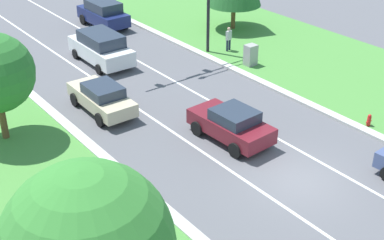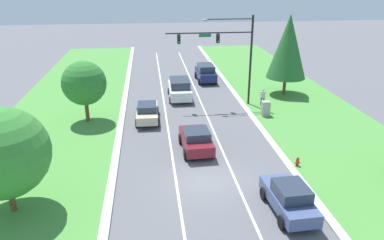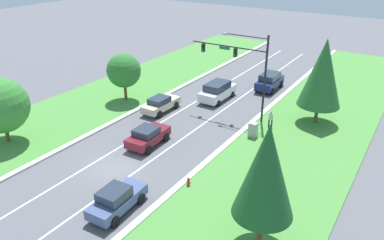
{
  "view_description": "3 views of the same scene",
  "coord_description": "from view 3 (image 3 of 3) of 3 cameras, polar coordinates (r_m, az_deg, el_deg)",
  "views": [
    {
      "loc": [
        -14.84,
        -11.88,
        12.89
      ],
      "look_at": [
        -1.18,
        5.87,
        0.77
      ],
      "focal_mm": 50.0,
      "sensor_mm": 36.0,
      "label": 1
    },
    {
      "loc": [
        -3.17,
        -19.5,
        11.67
      ],
      "look_at": [
        0.03,
        7.45,
        1.11
      ],
      "focal_mm": 35.0,
      "sensor_mm": 36.0,
      "label": 2
    },
    {
      "loc": [
        18.28,
        -17.27,
        15.51
      ],
      "look_at": [
        1.68,
        8.56,
        1.1
      ],
      "focal_mm": 35.0,
      "sensor_mm": 36.0,
      "label": 3
    }
  ],
  "objects": [
    {
      "name": "champagne_sedan",
      "position": [
        38.25,
        -4.8,
        2.46
      ],
      "size": [
        2.01,
        4.57,
        1.58
      ],
      "rotation": [
        0.0,
        0.0,
        -0.02
      ],
      "color": "beige",
      "rests_on": "ground_plane"
    },
    {
      "name": "curb_strip_right",
      "position": [
        26.38,
        -2.84,
        -10.7
      ],
      "size": [
        0.5,
        90.0,
        0.15
      ],
      "color": "beige",
      "rests_on": "ground_plane"
    },
    {
      "name": "oak_near_left_tree",
      "position": [
        40.7,
        -10.35,
        7.41
      ],
      "size": [
        3.64,
        3.64,
        5.22
      ],
      "color": "brown",
      "rests_on": "ground_plane"
    },
    {
      "name": "oak_far_left_tree",
      "position": [
        34.84,
        -27.16,
        1.96
      ],
      "size": [
        4.65,
        4.65,
        5.76
      ],
      "color": "brown",
      "rests_on": "ground_plane"
    },
    {
      "name": "grass_verge_right",
      "position": [
        24.33,
        7.64,
        -14.61
      ],
      "size": [
        10.0,
        90.0,
        0.08
      ],
      "color": "#4C8E3D",
      "rests_on": "ground_plane"
    },
    {
      "name": "white_suv",
      "position": [
        41.15,
        3.9,
        4.45
      ],
      "size": [
        2.31,
        5.1,
        1.98
      ],
      "rotation": [
        0.0,
        0.0,
        -0.01
      ],
      "color": "white",
      "rests_on": "ground_plane"
    },
    {
      "name": "traffic_signal_mast",
      "position": [
        35.61,
        7.91,
        8.66
      ],
      "size": [
        7.91,
        0.41,
        8.36
      ],
      "color": "black",
      "rests_on": "ground_plane"
    },
    {
      "name": "lane_stripe_inner_right",
      "position": [
        28.46,
        -9.24,
        -8.24
      ],
      "size": [
        0.14,
        81.0,
        0.01
      ],
      "color": "white",
      "rests_on": "ground_plane"
    },
    {
      "name": "navy_suv",
      "position": [
        45.0,
        11.74,
        5.83
      ],
      "size": [
        2.17,
        4.66,
        1.97
      ],
      "rotation": [
        0.0,
        0.0,
        0.01
      ],
      "color": "navy",
      "rests_on": "ground_plane"
    },
    {
      "name": "conifer_far_right_tree",
      "position": [
        19.91,
        11.17,
        -7.68
      ],
      "size": [
        3.37,
        3.37,
        7.59
      ],
      "color": "brown",
      "rests_on": "ground_plane"
    },
    {
      "name": "ground_plane",
      "position": [
        29.54,
        -11.89,
        -7.13
      ],
      "size": [
        160.0,
        160.0,
        0.0
      ],
      "primitive_type": "plane",
      "color": "#5B5B60"
    },
    {
      "name": "lane_stripe_inner_left",
      "position": [
        30.69,
        -14.33,
        -6.08
      ],
      "size": [
        0.14,
        81.0,
        0.01
      ],
      "color": "white",
      "rests_on": "ground_plane"
    },
    {
      "name": "grass_verge_left",
      "position": [
        37.27,
        -24.1,
        -1.74
      ],
      "size": [
        10.0,
        90.0,
        0.08
      ],
      "color": "#4C8E3D",
      "rests_on": "ground_plane"
    },
    {
      "name": "curb_strip_left",
      "position": [
        33.3,
        -18.96,
        -3.97
      ],
      "size": [
        0.5,
        90.0,
        0.15
      ],
      "color": "beige",
      "rests_on": "ground_plane"
    },
    {
      "name": "slate_blue_sedan",
      "position": [
        24.72,
        -11.4,
        -11.79
      ],
      "size": [
        2.1,
        4.29,
        1.71
      ],
      "rotation": [
        0.0,
        0.0,
        0.05
      ],
      "color": "#475684",
      "rests_on": "ground_plane"
    },
    {
      "name": "fire_hydrant",
      "position": [
        26.74,
        -0.55,
        -9.42
      ],
      "size": [
        0.34,
        0.2,
        0.7
      ],
      "color": "red",
      "rests_on": "ground_plane"
    },
    {
      "name": "burgundy_sedan",
      "position": [
        31.89,
        -6.75,
        -2.42
      ],
      "size": [
        2.24,
        4.29,
        1.64
      ],
      "rotation": [
        0.0,
        0.0,
        0.04
      ],
      "color": "maroon",
      "rests_on": "ground_plane"
    },
    {
      "name": "pedestrian",
      "position": [
        35.41,
        11.91,
        0.26
      ],
      "size": [
        0.42,
        0.3,
        1.69
      ],
      "rotation": [
        0.0,
        0.0,
        3.35
      ],
      "color": "#232842",
      "rests_on": "ground_plane"
    },
    {
      "name": "utility_cabinet",
      "position": [
        33.4,
        9.27,
        -1.54
      ],
      "size": [
        0.7,
        0.6,
        1.39
      ],
      "color": "#9E9E99",
      "rests_on": "ground_plane"
    },
    {
      "name": "conifer_near_right_tree",
      "position": [
        36.05,
        19.29,
        6.79
      ],
      "size": [
        3.94,
        3.94,
        8.17
      ],
      "color": "brown",
      "rests_on": "ground_plane"
    }
  ]
}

